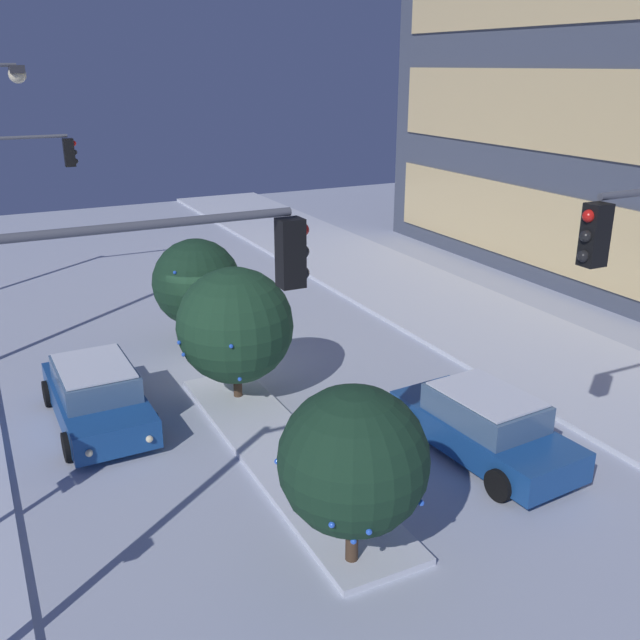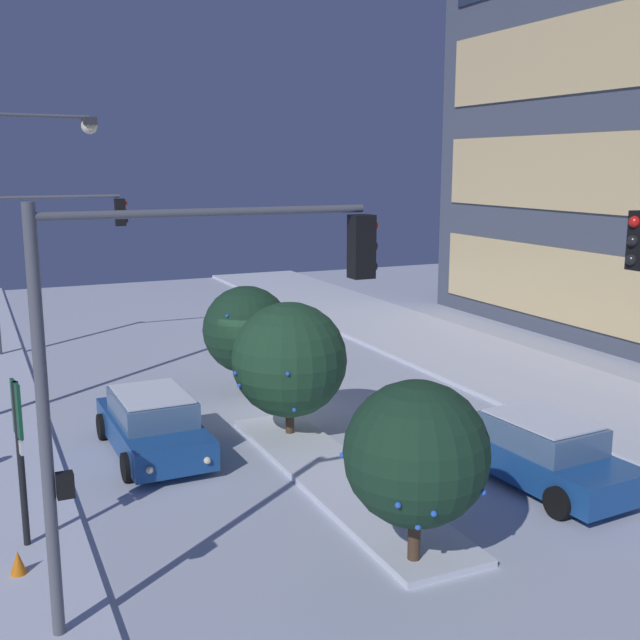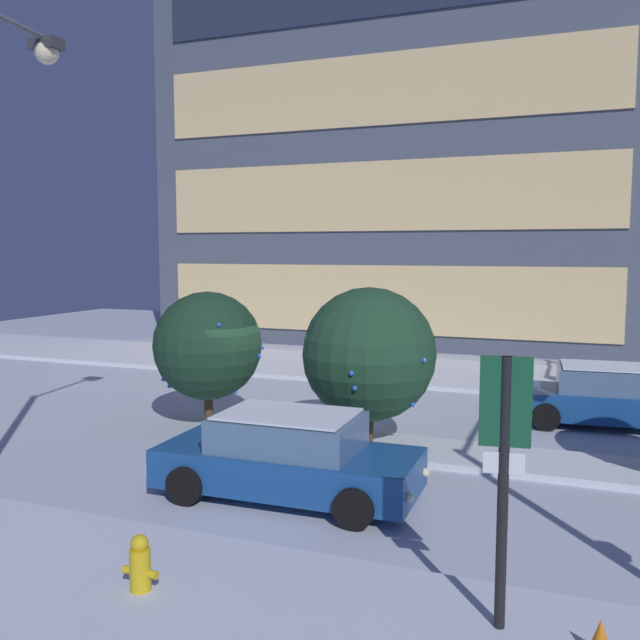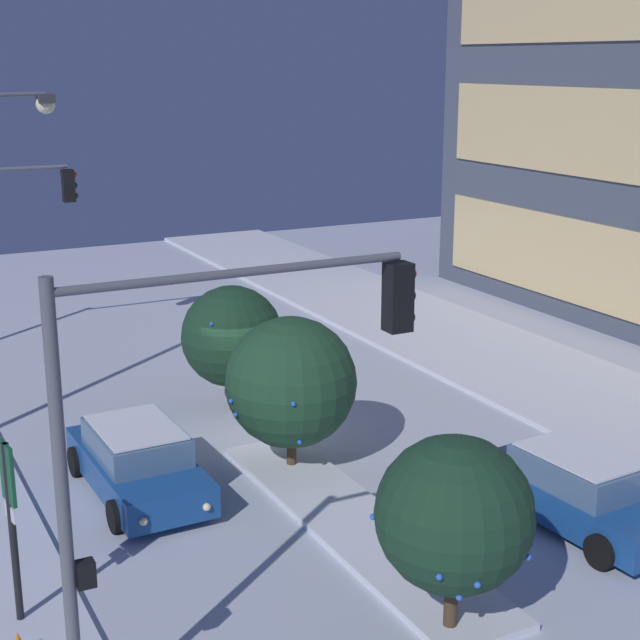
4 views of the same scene
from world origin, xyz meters
name	(u,v)px [view 3 (image 3 of 4)]	position (x,y,z in m)	size (l,w,h in m)	color
ground	(279,431)	(0.00, 0.00, 0.00)	(52.00, 52.00, 0.00)	silver
curb_strip_far	(381,369)	(0.00, 8.61, 0.07)	(52.00, 5.20, 0.14)	silver
median_strip	(510,461)	(5.37, -0.56, 0.07)	(9.00, 1.80, 0.14)	silver
car_near	(288,457)	(1.94, -3.85, 0.71)	(4.65, 2.16, 1.49)	#19478C
car_far	(608,397)	(7.27, 3.39, 0.71)	(4.61, 2.30, 1.49)	#19478C
fire_hydrant	(140,569)	(1.69, -7.77, 0.41)	(0.48, 0.26, 0.85)	gold
parking_info_sign	(504,460)	(5.89, -7.02, 2.04)	(0.55, 0.14, 3.17)	black
decorated_tree_median	(369,354)	(2.35, -0.46, 2.05)	(2.89, 2.95, 3.50)	#473323
decorated_tree_right_of_median	(208,346)	(-1.82, -0.14, 1.98)	(2.69, 2.63, 3.30)	#473323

